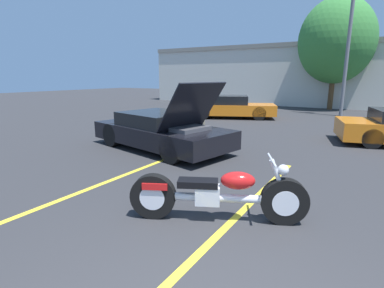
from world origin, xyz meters
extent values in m
cube|color=yellow|center=(-3.64, 2.62, 0.00)|extent=(0.12, 5.79, 0.01)
cube|color=yellow|center=(-0.75, 2.62, 0.00)|extent=(0.12, 5.79, 0.01)
cube|color=beige|center=(0.00, 22.18, 2.20)|extent=(32.00, 4.00, 4.40)
cube|color=gray|center=(0.00, 22.18, 4.25)|extent=(32.00, 4.20, 0.30)
cylinder|color=slate|center=(-0.71, 16.35, 3.84)|extent=(0.18, 0.18, 7.67)
cylinder|color=brown|center=(-1.69, 19.65, 1.15)|extent=(0.32, 0.32, 2.31)
ellipsoid|color=#387F38|center=(-1.69, 19.65, 4.26)|extent=(4.53, 4.53, 5.21)
cylinder|color=black|center=(-0.09, 2.50, 0.34)|extent=(0.69, 0.44, 0.69)
cylinder|color=black|center=(-1.84, 1.65, 0.34)|extent=(0.69, 0.44, 0.69)
cylinder|color=silver|center=(-0.09, 2.50, 0.34)|extent=(0.42, 0.32, 0.38)
cylinder|color=silver|center=(-1.84, 1.65, 0.34)|extent=(0.42, 0.32, 0.38)
cylinder|color=silver|center=(-0.96, 2.08, 0.36)|extent=(1.54, 0.83, 0.12)
cube|color=silver|center=(-1.09, 2.01, 0.40)|extent=(0.43, 0.37, 0.28)
ellipsoid|color=red|center=(-0.70, 2.20, 0.64)|extent=(0.57, 0.47, 0.26)
cube|color=black|center=(-1.22, 1.95, 0.58)|extent=(0.65, 0.49, 0.10)
cube|color=red|center=(-1.79, 1.67, 0.53)|extent=(0.44, 0.36, 0.10)
cylinder|color=silver|center=(-0.17, 2.46, 0.67)|extent=(0.31, 0.20, 0.63)
cylinder|color=silver|center=(-0.28, 2.41, 0.96)|extent=(0.34, 0.65, 0.04)
sphere|color=silver|center=(-0.13, 2.48, 0.82)|extent=(0.16, 0.16, 0.16)
cylinder|color=silver|center=(-1.40, 1.98, 0.30)|extent=(1.18, 0.63, 0.09)
cube|color=black|center=(-4.43, 5.26, 0.45)|extent=(4.69, 2.76, 0.51)
cube|color=black|center=(-4.60, 5.29, 0.89)|extent=(2.29, 2.06, 0.38)
cylinder|color=black|center=(-3.27, 4.16, 0.35)|extent=(0.74, 0.37, 0.71)
cylinder|color=black|center=(-2.92, 5.77, 0.35)|extent=(0.74, 0.37, 0.71)
cylinder|color=black|center=(-5.93, 4.74, 0.35)|extent=(0.74, 0.37, 0.71)
cylinder|color=black|center=(-5.58, 6.35, 0.35)|extent=(0.74, 0.37, 0.71)
cube|color=black|center=(-3.20, 4.99, 1.33)|extent=(1.26, 1.87, 1.28)
cube|color=#4C4C51|center=(-3.25, 5.00, 0.66)|extent=(0.80, 1.13, 0.28)
cylinder|color=black|center=(0.89, 8.60, 0.30)|extent=(0.64, 0.37, 0.60)
cylinder|color=black|center=(0.48, 10.15, 0.30)|extent=(0.64, 0.37, 0.60)
cube|color=orange|center=(-5.51, 12.64, 0.45)|extent=(4.75, 3.35, 0.53)
cube|color=black|center=(-5.68, 12.56, 0.93)|extent=(2.45, 2.22, 0.43)
cylinder|color=black|center=(-3.95, 12.50, 0.33)|extent=(0.70, 0.47, 0.67)
cylinder|color=black|center=(-4.56, 13.87, 0.33)|extent=(0.70, 0.47, 0.67)
cylinder|color=black|center=(-6.47, 11.40, 0.33)|extent=(0.70, 0.47, 0.67)
cylinder|color=black|center=(-7.07, 12.77, 0.33)|extent=(0.70, 0.47, 0.67)
cylinder|color=gray|center=(-5.29, 9.00, 0.45)|extent=(0.12, 0.12, 0.90)
cylinder|color=gray|center=(-5.09, 9.00, 0.45)|extent=(0.12, 0.12, 0.90)
cube|color=#335B93|center=(-5.19, 9.00, 1.26)|extent=(0.36, 0.20, 0.71)
cylinder|color=tan|center=(-5.41, 9.00, 1.29)|extent=(0.08, 0.08, 0.64)
cylinder|color=tan|center=(-4.97, 9.00, 1.29)|extent=(0.08, 0.08, 0.64)
sphere|color=tan|center=(-5.19, 9.00, 1.74)|extent=(0.24, 0.24, 0.24)
camera|label=1|loc=(0.89, -1.66, 2.12)|focal=28.00mm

